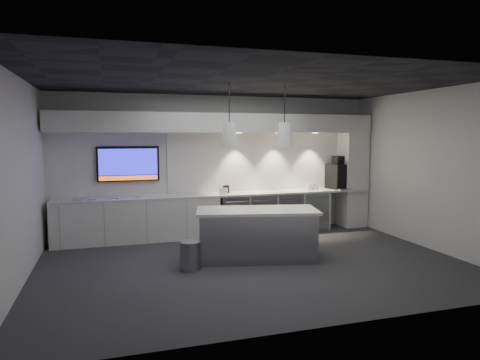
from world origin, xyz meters
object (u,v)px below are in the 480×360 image
object	(u,v)px
wall_tv	(128,164)
coffee_machine	(338,175)
bin	(190,256)
island	(257,234)

from	to	relation	value
wall_tv	coffee_machine	bearing A→B (deg)	-2.98
bin	coffee_machine	size ratio (longest dim) A/B	0.60
island	bin	world-z (taller)	island
wall_tv	coffee_machine	xyz separation A→B (m)	(4.73, -0.25, -0.34)
island	bin	bearing A→B (deg)	-155.67
wall_tv	bin	distance (m)	2.92
bin	coffee_machine	xyz separation A→B (m)	(3.91, 2.22, 0.98)
wall_tv	island	xyz separation A→B (m)	(2.04, -2.21, -1.12)
island	wall_tv	bearing A→B (deg)	145.20
wall_tv	coffee_machine	distance (m)	4.75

